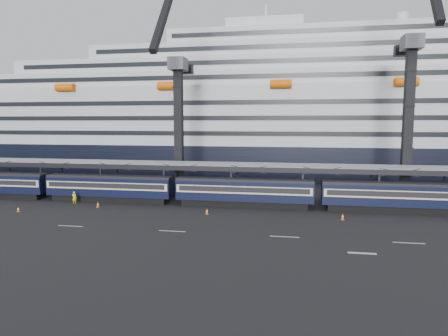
% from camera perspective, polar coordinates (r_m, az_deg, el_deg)
% --- Properties ---
extents(ground, '(260.00, 260.00, 0.00)m').
position_cam_1_polar(ground, '(45.85, 11.31, -8.35)').
color(ground, black).
rests_on(ground, ground).
extents(lane_markings, '(111.00, 4.27, 0.02)m').
position_cam_1_polar(lane_markings, '(41.83, 22.86, -10.20)').
color(lane_markings, beige).
rests_on(lane_markings, ground).
extents(train, '(133.05, 3.00, 4.05)m').
position_cam_1_polar(train, '(55.26, 6.34, -3.38)').
color(train, black).
rests_on(train, ground).
extents(canopy, '(130.00, 6.25, 5.53)m').
position_cam_1_polar(canopy, '(58.69, 11.17, 0.13)').
color(canopy, gray).
rests_on(canopy, ground).
extents(cruise_ship, '(214.09, 28.84, 34.00)m').
position_cam_1_polar(cruise_ship, '(90.31, 10.26, 6.87)').
color(cruise_ship, black).
rests_on(cruise_ship, ground).
extents(crane_dark_near, '(4.50, 17.75, 35.08)m').
position_cam_1_polar(crane_dark_near, '(65.70, -6.60, 6.72)').
color(crane_dark_near, '#4E5056').
rests_on(crane_dark_near, ground).
extents(crane_dark_mid, '(4.50, 18.24, 39.64)m').
position_cam_1_polar(crane_dark_mid, '(63.98, 24.96, 7.44)').
color(crane_dark_mid, '#4E5056').
rests_on(crane_dark_mid, ground).
extents(worker, '(0.67, 0.45, 1.81)m').
position_cam_1_polar(worker, '(61.47, -20.61, -3.98)').
color(worker, '#FFF50D').
rests_on(worker, ground).
extents(traffic_cone_b, '(0.35, 0.35, 0.69)m').
position_cam_1_polar(traffic_cone_b, '(59.19, -27.31, -5.24)').
color(traffic_cone_b, '#FF6808').
rests_on(traffic_cone_b, ground).
extents(traffic_cone_c, '(0.39, 0.39, 0.78)m').
position_cam_1_polar(traffic_cone_c, '(58.02, -17.57, -4.99)').
color(traffic_cone_c, '#FF6808').
rests_on(traffic_cone_c, ground).
extents(traffic_cone_d, '(0.40, 0.40, 0.79)m').
position_cam_1_polar(traffic_cone_d, '(51.25, -2.45, -6.19)').
color(traffic_cone_d, '#FF6808').
rests_on(traffic_cone_d, ground).
extents(traffic_cone_e, '(0.39, 0.39, 0.78)m').
position_cam_1_polar(traffic_cone_e, '(50.54, 16.59, -6.65)').
color(traffic_cone_e, '#FF6808').
rests_on(traffic_cone_e, ground).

